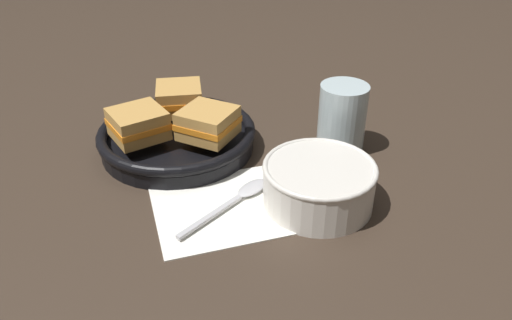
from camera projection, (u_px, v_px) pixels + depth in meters
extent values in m
plane|color=#382B21|center=(248.00, 193.00, 0.74)|extent=(4.00, 4.00, 0.00)
cube|color=white|center=(227.00, 206.00, 0.71)|extent=(0.22, 0.19, 0.00)
cylinder|color=silver|center=(319.00, 185.00, 0.70)|extent=(0.16, 0.16, 0.06)
cylinder|color=orange|center=(320.00, 174.00, 0.69)|extent=(0.14, 0.14, 0.01)
torus|color=silver|center=(320.00, 167.00, 0.69)|extent=(0.16, 0.16, 0.01)
cube|color=#B7B7BC|center=(210.00, 216.00, 0.68)|extent=(0.11, 0.06, 0.01)
ellipsoid|color=#B7B7BC|center=(253.00, 188.00, 0.74)|extent=(0.06, 0.05, 0.01)
cylinder|color=black|center=(178.00, 142.00, 0.85)|extent=(0.25, 0.25, 0.02)
torus|color=black|center=(177.00, 132.00, 0.84)|extent=(0.26, 0.26, 0.02)
cube|color=#C18E47|center=(180.00, 105.00, 0.88)|extent=(0.09, 0.10, 0.02)
cube|color=orange|center=(179.00, 98.00, 0.87)|extent=(0.10, 0.10, 0.01)
cube|color=#C18E47|center=(179.00, 91.00, 0.87)|extent=(0.09, 0.10, 0.02)
cube|color=#C18E47|center=(139.00, 132.00, 0.80)|extent=(0.09, 0.09, 0.02)
cube|color=orange|center=(138.00, 124.00, 0.79)|extent=(0.10, 0.09, 0.01)
cube|color=#C18E47|center=(137.00, 116.00, 0.78)|extent=(0.09, 0.09, 0.02)
cube|color=#C18E47|center=(208.00, 131.00, 0.80)|extent=(0.11, 0.11, 0.02)
cube|color=orange|center=(208.00, 123.00, 0.79)|extent=(0.11, 0.11, 0.01)
cube|color=#C18E47|center=(207.00, 115.00, 0.79)|extent=(0.11, 0.11, 0.02)
cylinder|color=silver|center=(342.00, 118.00, 0.82)|extent=(0.08, 0.08, 0.12)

